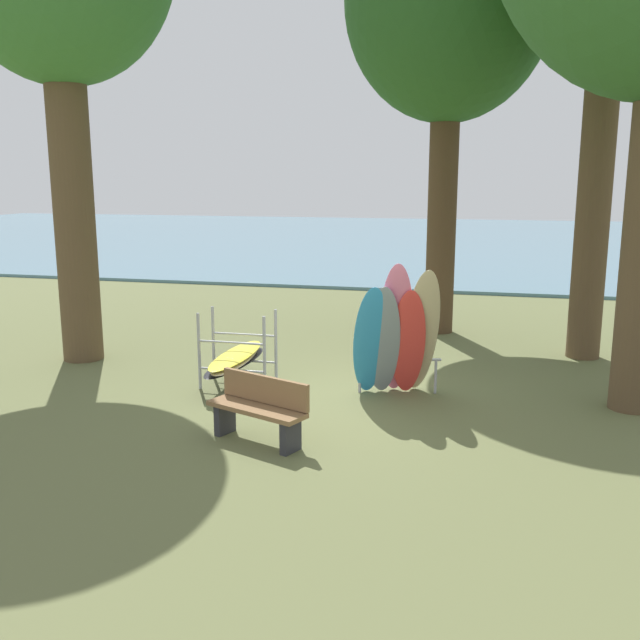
{
  "coord_description": "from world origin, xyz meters",
  "views": [
    {
      "loc": [
        1.94,
        -10.02,
        3.37
      ],
      "look_at": [
        -0.72,
        0.81,
        1.1
      ],
      "focal_mm": 39.55,
      "sensor_mm": 36.0,
      "label": 1
    }
  ],
  "objects_px": {
    "tree_mid_behind": "(449,3)",
    "board_storage_rack": "(236,358)",
    "leaning_board_pile": "(396,338)",
    "park_bench": "(259,408)"
  },
  "relations": [
    {
      "from": "tree_mid_behind",
      "to": "board_storage_rack",
      "type": "xyz_separation_m",
      "value": [
        -2.9,
        -4.97,
        -6.35
      ]
    },
    {
      "from": "leaning_board_pile",
      "to": "park_bench",
      "type": "relative_size",
      "value": 1.5
    },
    {
      "from": "park_bench",
      "to": "board_storage_rack",
      "type": "bearing_deg",
      "value": 117.24
    },
    {
      "from": "board_storage_rack",
      "to": "park_bench",
      "type": "height_order",
      "value": "board_storage_rack"
    },
    {
      "from": "leaning_board_pile",
      "to": "board_storage_rack",
      "type": "height_order",
      "value": "leaning_board_pile"
    },
    {
      "from": "leaning_board_pile",
      "to": "park_bench",
      "type": "xyz_separation_m",
      "value": [
        -1.47,
        -2.18,
        -0.52
      ]
    },
    {
      "from": "board_storage_rack",
      "to": "park_bench",
      "type": "xyz_separation_m",
      "value": [
        1.16,
        -2.26,
        -0.02
      ]
    },
    {
      "from": "tree_mid_behind",
      "to": "leaning_board_pile",
      "type": "relative_size",
      "value": 4.3
    },
    {
      "from": "tree_mid_behind",
      "to": "leaning_board_pile",
      "type": "xyz_separation_m",
      "value": [
        -0.26,
        -5.05,
        -5.85
      ]
    },
    {
      "from": "tree_mid_behind",
      "to": "park_bench",
      "type": "xyz_separation_m",
      "value": [
        -1.73,
        -7.23,
        -6.37
      ]
    }
  ]
}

